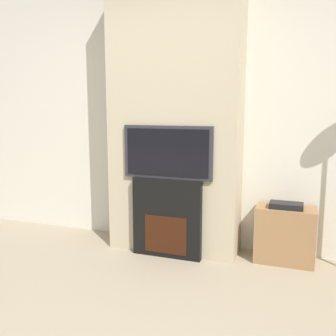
# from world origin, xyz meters

# --- Properties ---
(wall_back) EXTENTS (6.00, 0.06, 2.70)m
(wall_back) POSITION_xyz_m (0.00, 2.03, 1.35)
(wall_back) COLOR silver
(wall_back) RESTS_ON ground_plane
(chimney_breast) EXTENTS (1.25, 0.41, 2.70)m
(chimney_breast) POSITION_xyz_m (0.00, 1.79, 1.35)
(chimney_breast) COLOR #BCAD8E
(chimney_breast) RESTS_ON ground_plane
(fireplace) EXTENTS (0.66, 0.15, 0.75)m
(fireplace) POSITION_xyz_m (0.00, 1.59, 0.37)
(fireplace) COLOR black
(fireplace) RESTS_ON ground_plane
(television) EXTENTS (0.85, 0.07, 0.49)m
(television) POSITION_xyz_m (0.00, 1.59, 0.99)
(television) COLOR #2D2D33
(television) RESTS_ON fireplace
(media_stand) EXTENTS (0.52, 0.30, 0.56)m
(media_stand) POSITION_xyz_m (1.05, 1.81, 0.26)
(media_stand) COLOR #997047
(media_stand) RESTS_ON ground_plane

